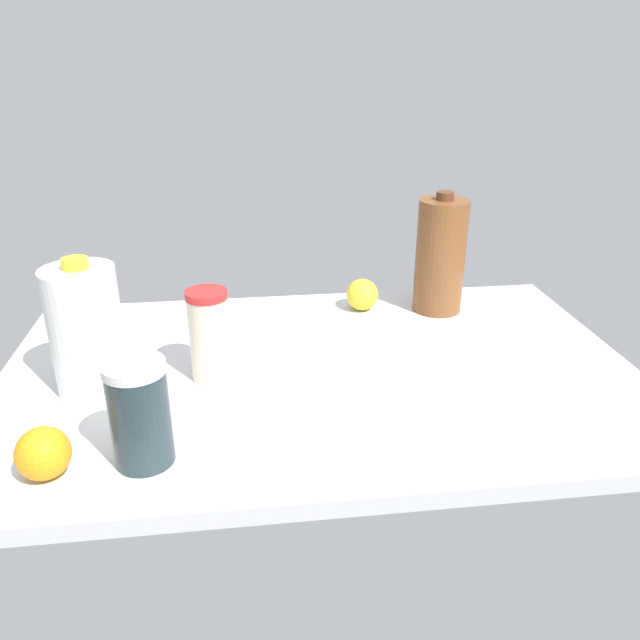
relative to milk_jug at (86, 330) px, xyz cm
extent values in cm
cube|color=silver|center=(-41.01, -2.52, -12.96)|extent=(120.00, 76.00, 3.00)
cylinder|color=white|center=(0.00, 0.00, -0.12)|extent=(12.37, 12.37, 22.69)
cylinder|color=yellow|center=(0.00, 0.00, 12.13)|extent=(4.33, 4.33, 1.80)
cylinder|color=beige|center=(-20.75, -1.49, -3.58)|extent=(7.25, 7.25, 15.77)
cylinder|color=red|center=(-20.75, -1.49, 5.01)|extent=(7.46, 7.46, 1.40)
cylinder|color=brown|center=(-71.54, -27.82, 1.37)|extent=(11.10, 11.10, 25.67)
cylinder|color=#59331E|center=(-71.54, -27.82, 15.11)|extent=(3.88, 3.88, 1.80)
cylinder|color=#26353A|center=(-11.72, 22.91, -4.03)|extent=(8.64, 8.64, 14.87)
cylinder|color=silver|center=(-11.72, 22.91, 4.11)|extent=(8.90, 8.90, 1.40)
sphere|color=yellow|center=(-54.30, -29.81, -7.79)|extent=(7.35, 7.35, 7.35)
sphere|color=orange|center=(1.79, 24.82, -7.62)|extent=(7.68, 7.68, 7.68)
camera|label=1|loc=(-27.78, 101.73, 45.10)|focal=35.00mm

